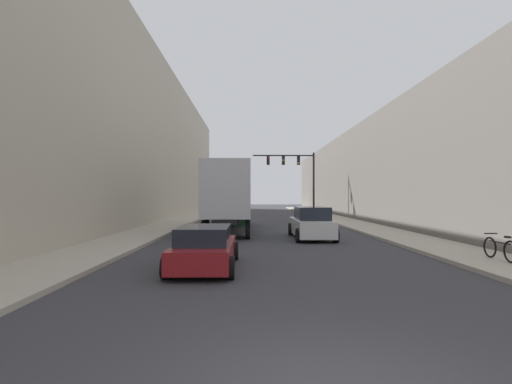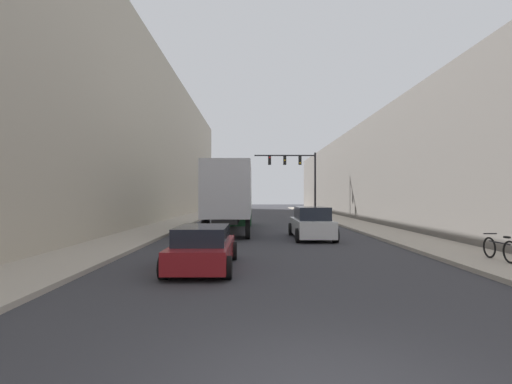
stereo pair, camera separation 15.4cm
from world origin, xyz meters
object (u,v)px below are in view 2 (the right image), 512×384
traffic_signal_gantry (299,171)px  parked_bicycle (499,249)px  semi_truck (231,195)px  suv_car (311,224)px  sedan_car (203,248)px

traffic_signal_gantry → parked_bicycle: traffic_signal_gantry is taller
semi_truck → suv_car: semi_truck is taller
suv_car → traffic_signal_gantry: size_ratio=0.74×
sedan_car → parked_bicycle: sedan_car is taller
traffic_signal_gantry → parked_bicycle: size_ratio=3.68×
semi_truck → parked_bicycle: 16.27m
sedan_car → parked_bicycle: 9.71m
sedan_car → traffic_signal_gantry: (6.30, 28.25, 4.15)m
semi_truck → sedan_car: semi_truck is taller
suv_car → sedan_car: bearing=-118.5°
semi_truck → sedan_car: (-0.14, -13.56, -1.66)m
suv_car → parked_bicycle: size_ratio=2.74×
parked_bicycle → semi_truck: bearing=126.2°
traffic_signal_gantry → semi_truck: bearing=-112.7°
semi_truck → sedan_car: size_ratio=2.77×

